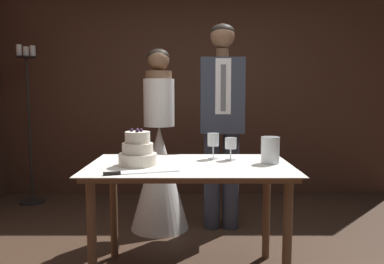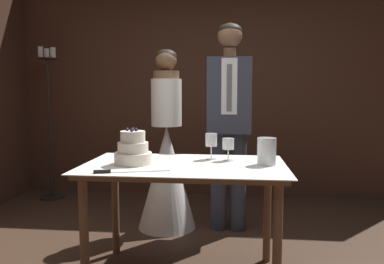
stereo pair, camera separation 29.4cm
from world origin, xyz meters
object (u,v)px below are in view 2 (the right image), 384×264
hurricane_candle (267,152)px  groom (229,116)px  cake_table (185,178)px  wine_glass_near (211,141)px  tiered_cake (133,150)px  candle_stand (50,123)px  wine_glass_middle (228,145)px  bride (167,164)px  cake_knife (118,171)px

hurricane_candle → groom: bearing=105.5°
cake_table → wine_glass_near: (0.17, 0.20, 0.22)m
tiered_cake → wine_glass_near: (0.51, 0.24, 0.04)m
candle_stand → wine_glass_near: bearing=-38.0°
candle_stand → wine_glass_middle: bearing=-37.2°
tiered_cake → hurricane_candle: size_ratio=1.40×
wine_glass_middle → bride: size_ratio=0.10×
wine_glass_middle → hurricane_candle: hurricane_candle is taller
cake_knife → bride: bride is taller
tiered_cake → candle_stand: (-1.49, 1.80, 0.02)m
cake_knife → hurricane_candle: hurricane_candle is taller
cake_table → tiered_cake: (-0.34, -0.03, 0.19)m
cake_table → wine_glass_near: size_ratio=7.23×
cake_table → candle_stand: (-1.83, 1.76, 0.21)m
bride → cake_table: bearing=-73.2°
wine_glass_middle → groom: (-0.00, 0.79, 0.16)m
wine_glass_middle → cake_knife: bearing=-144.1°
hurricane_candle → groom: (-0.25, 0.92, 0.18)m
tiered_cake → wine_glass_near: size_ratio=1.35×
cake_knife → tiered_cake: bearing=69.3°
groom → hurricane_candle: bearing=-74.5°
cake_table → wine_glass_near: 0.35m
wine_glass_middle → cake_table: bearing=-151.0°
wine_glass_near → bride: bride is taller
hurricane_candle → groom: 0.97m
cake_table → groom: groom is taller
tiered_cake → groom: (0.63, 0.98, 0.18)m
cake_table → tiered_cake: tiered_cake is taller
hurricane_candle → cake_table: bearing=-176.4°
wine_glass_near → wine_glass_middle: size_ratio=1.17×
wine_glass_near → wine_glass_middle: bearing=-20.2°
cake_table → wine_glass_near: wine_glass_near is taller
groom → candle_stand: size_ratio=1.04×
cake_table → cake_knife: (-0.36, -0.31, 0.10)m
tiered_cake → cake_knife: tiered_cake is taller
candle_stand → cake_table: bearing=-44.0°
cake_knife → candle_stand: size_ratio=0.25×
cake_table → groom: bearing=73.2°
hurricane_candle → cake_knife: bearing=-159.1°
tiered_cake → wine_glass_middle: 0.66m
hurricane_candle → groom: size_ratio=0.10×
cake_table → candle_stand: candle_stand is taller
groom → tiered_cake: bearing=-122.6°
wine_glass_middle → hurricane_candle: (0.25, -0.13, -0.02)m
cake_knife → bride: 1.28m
wine_glass_middle → hurricane_candle: bearing=-26.3°
cake_table → tiered_cake: bearing=-174.7°
bride → groom: 0.73m
cake_knife → wine_glass_near: size_ratio=2.38×
cake_knife → wine_glass_near: 0.75m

